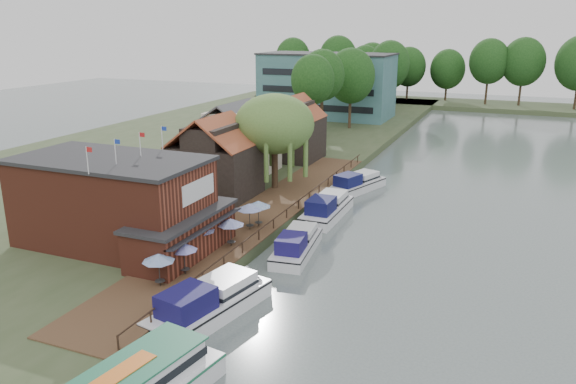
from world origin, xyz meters
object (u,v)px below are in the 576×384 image
at_px(willow, 275,142).
at_px(cruiser_1, 297,241).
at_px(umbrella_3, 231,232).
at_px(pub, 133,204).
at_px(umbrella_1, 184,259).
at_px(cruiser_2, 327,205).
at_px(cottage_b, 235,138).
at_px(umbrella_4, 250,216).
at_px(cottage_a, 215,157).
at_px(umbrella_0, 159,270).
at_px(swan, 133,366).
at_px(hotel_block, 327,85).
at_px(umbrella_2, 201,239).
at_px(cruiser_0, 210,298).
at_px(cottage_c, 293,128).
at_px(umbrella_5, 259,214).
at_px(cruiser_3, 357,181).

xyz_separation_m(willow, cruiser_1, (8.29, -14.20, -5.09)).
bearing_deg(umbrella_3, cruiser_1, 32.67).
height_order(pub, umbrella_1, pub).
bearing_deg(cruiser_2, umbrella_1, -103.65).
distance_m(cottage_b, umbrella_4, 21.24).
relative_size(pub, cottage_b, 2.08).
bearing_deg(cottage_a, pub, -86.19).
height_order(umbrella_0, swan, umbrella_0).
bearing_deg(hotel_block, cottage_a, -82.87).
bearing_deg(cottage_a, cottage_b, 106.70).
relative_size(umbrella_2, cruiser_1, 0.25).
distance_m(umbrella_2, cruiser_0, 8.32).
relative_size(willow, umbrella_3, 4.39).
height_order(umbrella_0, umbrella_3, same).
distance_m(pub, umbrella_1, 7.73).
relative_size(umbrella_1, umbrella_4, 1.00).
relative_size(cottage_b, umbrella_1, 4.04).
height_order(cottage_a, umbrella_4, cottage_a).
height_order(cottage_c, umbrella_4, cottage_c).
xyz_separation_m(cottage_b, cruiser_0, (14.46, -31.11, -3.91)).
distance_m(cottage_c, umbrella_2, 33.92).
distance_m(cruiser_0, cruiser_2, 21.81).
bearing_deg(umbrella_0, umbrella_3, 82.68).
relative_size(cottage_c, umbrella_3, 3.58).
relative_size(umbrella_0, umbrella_4, 1.00).
relative_size(cottage_c, umbrella_5, 3.58).
distance_m(cottage_b, cruiser_2, 18.17).
bearing_deg(umbrella_4, umbrella_3, -85.20).
bearing_deg(cruiser_0, cottage_a, 129.96).
height_order(cottage_a, umbrella_3, cottage_a).
relative_size(umbrella_2, umbrella_3, 1.00).
bearing_deg(cruiser_3, cottage_b, -158.07).
distance_m(willow, cruiser_3, 10.93).
distance_m(cottage_a, cottage_b, 10.44).
distance_m(umbrella_1, cruiser_3, 29.31).
relative_size(cottage_c, cruiser_3, 0.89).
bearing_deg(umbrella_3, cruiser_2, 73.25).
bearing_deg(cruiser_0, cottage_c, 116.08).
relative_size(umbrella_2, umbrella_5, 1.00).
bearing_deg(cottage_c, umbrella_3, -76.95).
distance_m(umbrella_3, cruiser_0, 9.59).
xyz_separation_m(cottage_a, cottage_b, (-3.00, 10.00, 0.00)).
xyz_separation_m(pub, cottage_a, (-1.00, 15.00, 0.60)).
bearing_deg(swan, willow, 100.34).
bearing_deg(willow, umbrella_0, -84.05).
distance_m(pub, umbrella_3, 8.12).
bearing_deg(hotel_block, pub, -83.57).
bearing_deg(umbrella_0, cruiser_3, 80.76).
relative_size(cottage_b, swan, 21.82).
height_order(umbrella_1, cruiser_1, umbrella_1).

